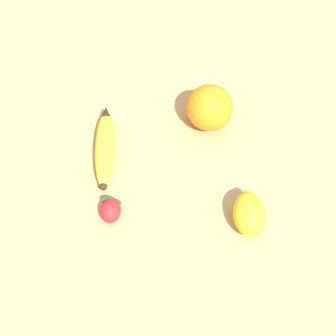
{
  "coord_description": "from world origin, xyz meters",
  "views": [
    {
      "loc": [
        0.37,
        0.25,
        0.7
      ],
      "look_at": [
        -0.03,
        0.03,
        0.03
      ],
      "focal_mm": 50.0,
      "sensor_mm": 36.0,
      "label": 1
    }
  ],
  "objects_px": {
    "banana": "(105,147)",
    "lemon": "(249,214)",
    "orange": "(210,108)",
    "strawberry": "(111,209)"
  },
  "relations": [
    {
      "from": "banana",
      "to": "lemon",
      "type": "xyz_separation_m",
      "value": [
        0.0,
        0.28,
        0.01
      ]
    },
    {
      "from": "orange",
      "to": "strawberry",
      "type": "bearing_deg",
      "value": -12.03
    },
    {
      "from": "strawberry",
      "to": "banana",
      "type": "bearing_deg",
      "value": 12.09
    },
    {
      "from": "banana",
      "to": "lemon",
      "type": "relative_size",
      "value": 1.76
    },
    {
      "from": "orange",
      "to": "lemon",
      "type": "distance_m",
      "value": 0.22
    },
    {
      "from": "banana",
      "to": "strawberry",
      "type": "distance_m",
      "value": 0.13
    },
    {
      "from": "strawberry",
      "to": "lemon",
      "type": "xyz_separation_m",
      "value": [
        -0.1,
        0.21,
        0.01
      ]
    },
    {
      "from": "banana",
      "to": "orange",
      "type": "distance_m",
      "value": 0.21
    },
    {
      "from": "banana",
      "to": "strawberry",
      "type": "relative_size",
      "value": 2.94
    },
    {
      "from": "orange",
      "to": "lemon",
      "type": "height_order",
      "value": "orange"
    }
  ]
}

